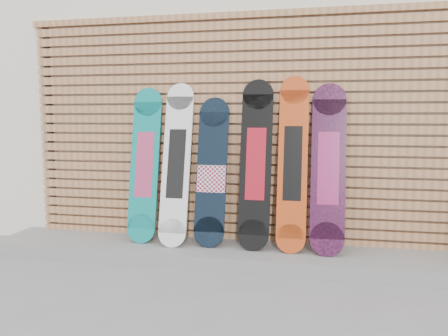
{
  "coord_description": "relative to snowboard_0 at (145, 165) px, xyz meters",
  "views": [
    {
      "loc": [
        0.57,
        -3.18,
        1.32
      ],
      "look_at": [
        -0.24,
        0.75,
        0.85
      ],
      "focal_mm": 35.0,
      "sensor_mm": 36.0,
      "label": 1
    }
  ],
  "objects": [
    {
      "name": "snowboard_5",
      "position": [
        1.73,
        -0.03,
        0.01
      ],
      "size": [
        0.3,
        0.38,
        1.51
      ],
      "color": "black",
      "rests_on": "concrete_step"
    },
    {
      "name": "snowboard_0",
      "position": [
        0.0,
        0.0,
        0.0
      ],
      "size": [
        0.28,
        0.33,
        1.49
      ],
      "color": "#0D827F",
      "rests_on": "concrete_step"
    },
    {
      "name": "building",
      "position": [
        1.53,
        2.72,
        0.94
      ],
      "size": [
        12.0,
        5.0,
        3.6
      ],
      "primitive_type": "cube",
      "color": "silver",
      "rests_on": "ground"
    },
    {
      "name": "snowboard_4",
      "position": [
        1.42,
        -0.02,
        0.04
      ],
      "size": [
        0.26,
        0.36,
        1.58
      ],
      "color": "#C14114",
      "rests_on": "concrete_step"
    },
    {
      "name": "ground",
      "position": [
        1.03,
        -0.78,
        -0.86
      ],
      "size": [
        80.0,
        80.0,
        0.0
      ],
      "primitive_type": "plane",
      "color": "gray",
      "rests_on": "ground"
    },
    {
      "name": "slat_wall",
      "position": [
        0.88,
        0.19,
        0.35
      ],
      "size": [
        4.26,
        0.08,
        2.29
      ],
      "color": "#A76E45",
      "rests_on": "ground"
    },
    {
      "name": "concrete_step",
      "position": [
        0.88,
        -0.1,
        -0.8
      ],
      "size": [
        4.6,
        0.7,
        0.12
      ],
      "primitive_type": "cube",
      "color": "gray",
      "rests_on": "ground"
    },
    {
      "name": "snowboard_1",
      "position": [
        0.33,
        -0.04,
        0.02
      ],
      "size": [
        0.27,
        0.4,
        1.53
      ],
      "color": "white",
      "rests_on": "concrete_step"
    },
    {
      "name": "snowboard_3",
      "position": [
        1.08,
        -0.01,
        0.03
      ],
      "size": [
        0.29,
        0.35,
        1.55
      ],
      "color": "black",
      "rests_on": "concrete_step"
    },
    {
      "name": "snowboard_2",
      "position": [
        0.67,
        -0.01,
        -0.06
      ],
      "size": [
        0.29,
        0.34,
        1.39
      ],
      "color": "black",
      "rests_on": "concrete_step"
    }
  ]
}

